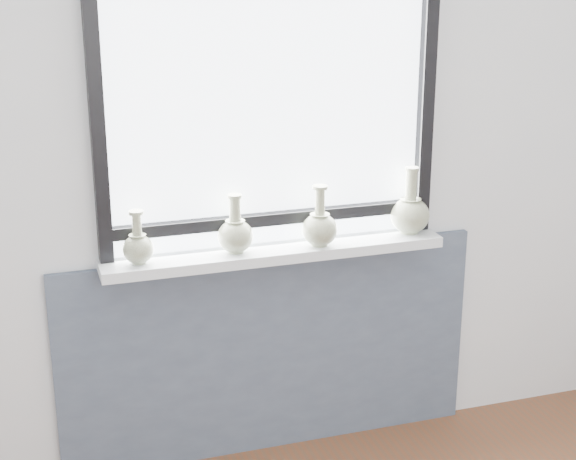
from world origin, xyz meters
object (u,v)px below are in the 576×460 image
object	(u,v)px
windowsill	(275,252)
vase_c	(320,227)
vase_d	(410,213)
vase_a	(138,246)
vase_b	(235,233)

from	to	relation	value
windowsill	vase_c	xyz separation A→B (m)	(0.17, -0.03, 0.09)
vase_c	vase_d	world-z (taller)	vase_d
vase_c	vase_d	size ratio (longest dim) A/B	0.88
vase_a	vase_c	distance (m)	0.69
vase_b	vase_c	xyz separation A→B (m)	(0.32, -0.02, 0.00)
windowsill	vase_c	world-z (taller)	vase_c
vase_d	vase_c	bearing A→B (deg)	-174.82
windowsill	vase_d	size ratio (longest dim) A/B	4.93
vase_c	vase_d	xyz separation A→B (m)	(0.39, 0.04, 0.01)
vase_a	vase_b	xyz separation A→B (m)	(0.36, 0.01, 0.01)
windowsill	vase_a	bearing A→B (deg)	-178.86
vase_a	vase_c	size ratio (longest dim) A/B	0.83
vase_d	vase_a	bearing A→B (deg)	-179.06
vase_d	vase_b	bearing A→B (deg)	-179.15
vase_a	vase_c	bearing A→B (deg)	-1.48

